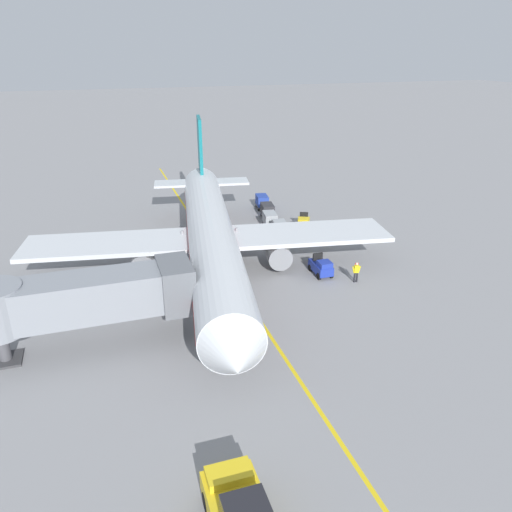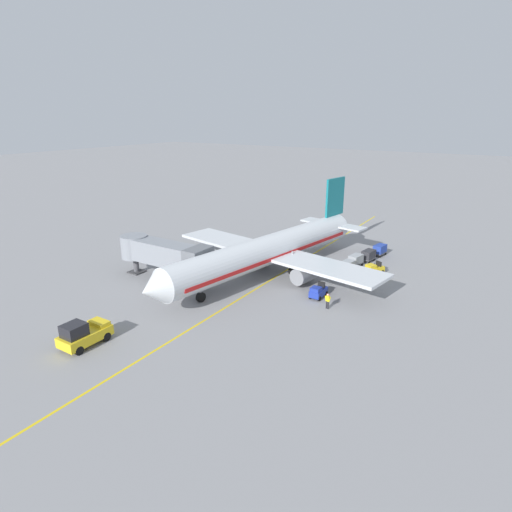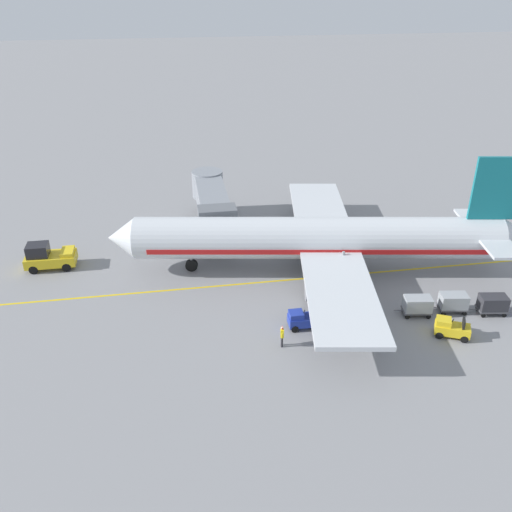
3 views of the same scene
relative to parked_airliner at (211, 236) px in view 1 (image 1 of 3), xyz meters
The scene contains 11 objects.
ground_plane 3.52m from the parked_airliner, 143.68° to the left, with size 400.00×400.00×0.00m, color gray.
gate_lead_in_line 3.51m from the parked_airliner, 143.68° to the left, with size 0.24×80.00×0.01m, color gold.
parked_airliner is the anchor object (origin of this frame).
jet_bridge 13.04m from the parked_airliner, 41.29° to the left, with size 13.07×3.50×4.98m.
baggage_tug_lead 9.37m from the parked_airliner, 157.27° to the left, with size 1.31×2.52×1.62m.
baggage_tug_trailing 13.47m from the parked_airliner, 148.23° to the right, with size 2.17×2.77×1.62m.
baggage_cart_front 10.23m from the parked_airliner, 145.23° to the right, with size 1.61×2.97×1.58m.
baggage_cart_second_in_train 12.17m from the parked_airliner, 133.51° to the right, with size 1.61×2.97×1.58m.
baggage_cart_third_in_train 14.86m from the parked_airliner, 127.77° to the right, with size 1.61×2.97×1.58m.
baggage_cart_tail_end 17.90m from the parked_airliner, 122.50° to the right, with size 1.61×2.97×1.58m.
ground_crew_wing_walker 11.99m from the parked_airliner, 151.64° to the left, with size 0.73×0.31×1.69m.
Camera 1 is at (9.51, 35.89, 17.38)m, focal length 34.67 mm.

